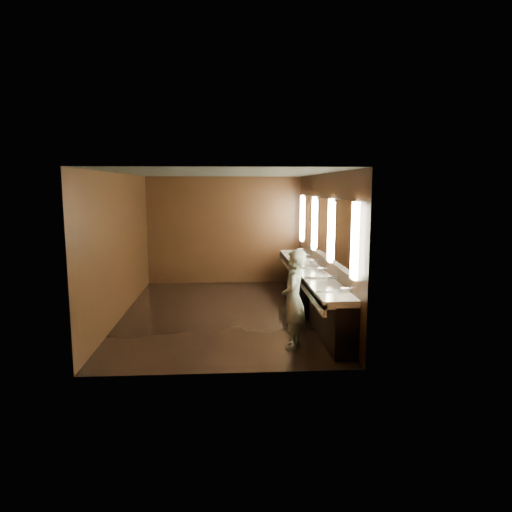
{
  "coord_description": "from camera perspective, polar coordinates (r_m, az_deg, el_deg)",
  "views": [
    {
      "loc": [
        0.09,
        -8.98,
        2.55
      ],
      "look_at": [
        0.66,
        0.0,
        1.17
      ],
      "focal_mm": 32.0,
      "sensor_mm": 36.0,
      "label": 1
    }
  ],
  "objects": [
    {
      "name": "floor",
      "position": [
        9.33,
        -4.05,
        -7.16
      ],
      "size": [
        6.0,
        6.0,
        0.0
      ],
      "primitive_type": "plane",
      "color": "black",
      "rests_on": "ground"
    },
    {
      "name": "ceiling",
      "position": [
        8.98,
        -4.25,
        10.28
      ],
      "size": [
        4.0,
        6.0,
        0.02
      ],
      "primitive_type": "cube",
      "color": "#2D2D2B",
      "rests_on": "wall_back"
    },
    {
      "name": "wall_back",
      "position": [
        12.03,
        -4.03,
        3.21
      ],
      "size": [
        4.0,
        0.02,
        2.8
      ],
      "primitive_type": "cube",
      "color": "black",
      "rests_on": "floor"
    },
    {
      "name": "wall_front",
      "position": [
        6.09,
        -4.37,
        -2.2
      ],
      "size": [
        4.0,
        0.02,
        2.8
      ],
      "primitive_type": "cube",
      "color": "black",
      "rests_on": "floor"
    },
    {
      "name": "wall_left",
      "position": [
        9.29,
        -16.58,
        1.24
      ],
      "size": [
        0.02,
        6.0,
        2.8
      ],
      "primitive_type": "cube",
      "color": "black",
      "rests_on": "floor"
    },
    {
      "name": "wall_right",
      "position": [
        9.25,
        8.34,
        1.48
      ],
      "size": [
        0.02,
        6.0,
        2.8
      ],
      "primitive_type": "cube",
      "color": "black",
      "rests_on": "floor"
    },
    {
      "name": "sink_counter",
      "position": [
        9.37,
        6.98,
        -4.02
      ],
      "size": [
        0.55,
        5.4,
        1.01
      ],
      "color": "black",
      "rests_on": "floor"
    },
    {
      "name": "mirror_band",
      "position": [
        9.21,
        8.27,
        3.64
      ],
      "size": [
        0.06,
        5.03,
        1.15
      ],
      "color": "#FFF8C8",
      "rests_on": "wall_right"
    },
    {
      "name": "person",
      "position": [
        7.22,
        4.72,
        -5.44
      ],
      "size": [
        0.51,
        0.65,
        1.58
      ],
      "primitive_type": "imported",
      "rotation": [
        0.0,
        0.0,
        -1.83
      ],
      "color": "#84BAC4",
      "rests_on": "floor"
    },
    {
      "name": "trash_bin",
      "position": [
        8.97,
        6.08,
        -5.96
      ],
      "size": [
        0.46,
        0.46,
        0.57
      ],
      "primitive_type": "cylinder",
      "rotation": [
        0.0,
        0.0,
        0.31
      ],
      "color": "black",
      "rests_on": "floor"
    }
  ]
}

